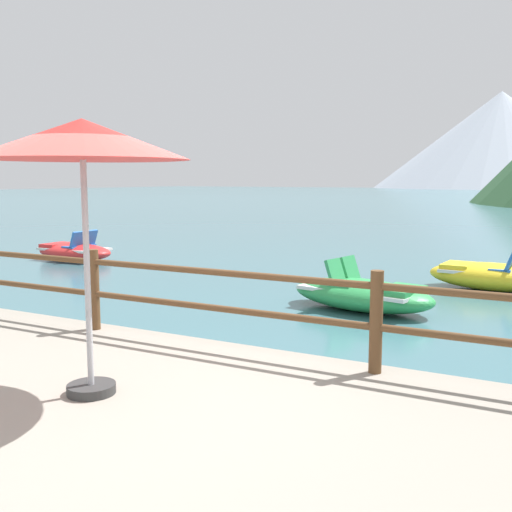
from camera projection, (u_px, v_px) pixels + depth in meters
name	position (u px, v px, depth m)	size (l,w,h in m)	color
dock_railing	(217.00, 295.00, 6.22)	(23.92, 0.12, 0.95)	brown
beach_umbrella	(82.00, 143.00, 4.70)	(1.70, 1.70, 2.24)	#B2B2B7
pedal_boat_0	(363.00, 294.00, 9.93)	(2.72, 1.68, 0.85)	green
pedal_boat_2	(492.00, 276.00, 11.72)	(2.55, 1.36, 0.87)	yellow
pedal_boat_4	(74.00, 251.00, 16.02)	(2.33, 1.19, 0.81)	red
distant_peak	(500.00, 140.00, 140.15)	(57.71, 57.71, 22.38)	#A8B2C1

